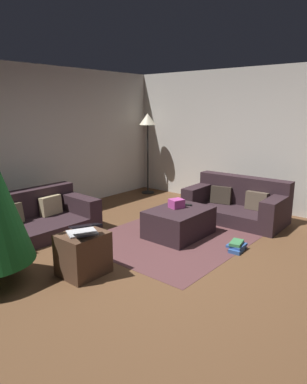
{
  "coord_description": "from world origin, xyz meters",
  "views": [
    {
      "loc": [
        -3.09,
        -2.41,
        1.89
      ],
      "look_at": [
        0.48,
        0.6,
        0.75
      ],
      "focal_mm": 32.61,
      "sensor_mm": 36.0,
      "label": 1
    }
  ],
  "objects_px": {
    "gift_box": "(176,203)",
    "corner_lamp": "(148,126)",
    "ottoman": "(179,222)",
    "couch_right": "(238,204)",
    "tv_remote": "(187,205)",
    "side_table": "(83,254)",
    "book_stack": "(237,246)",
    "laptop": "(83,230)",
    "couch_left": "(35,218)"
  },
  "relations": [
    {
      "from": "couch_right",
      "to": "tv_remote",
      "type": "distance_m",
      "value": 1.11
    },
    {
      "from": "laptop",
      "to": "gift_box",
      "type": "bearing_deg",
      "value": 0.62
    },
    {
      "from": "tv_remote",
      "to": "book_stack",
      "type": "distance_m",
      "value": 1.06
    },
    {
      "from": "corner_lamp",
      "to": "gift_box",
      "type": "bearing_deg",
      "value": -129.55
    },
    {
      "from": "couch_left",
      "to": "book_stack",
      "type": "height_order",
      "value": "couch_left"
    },
    {
      "from": "ottoman",
      "to": "side_table",
      "type": "xyz_separation_m",
      "value": [
        -1.72,
        0.11,
        0.04
      ]
    },
    {
      "from": "side_table",
      "to": "book_stack",
      "type": "distance_m",
      "value": 2.06
    },
    {
      "from": "tv_remote",
      "to": "laptop",
      "type": "relative_size",
      "value": 0.32
    },
    {
      "from": "tv_remote",
      "to": "gift_box",
      "type": "bearing_deg",
      "value": 145.62
    },
    {
      "from": "corner_lamp",
      "to": "tv_remote",
      "type": "bearing_deg",
      "value": -125.42
    },
    {
      "from": "couch_right",
      "to": "side_table",
      "type": "distance_m",
      "value": 3.04
    },
    {
      "from": "couch_right",
      "to": "ottoman",
      "type": "distance_m",
      "value": 1.32
    },
    {
      "from": "laptop",
      "to": "corner_lamp",
      "type": "bearing_deg",
      "value": 30.7
    },
    {
      "from": "side_table",
      "to": "ottoman",
      "type": "bearing_deg",
      "value": -3.7
    },
    {
      "from": "couch_left",
      "to": "gift_box",
      "type": "bearing_deg",
      "value": 131.05
    },
    {
      "from": "couch_right",
      "to": "tv_remote",
      "type": "relative_size",
      "value": 10.38
    },
    {
      "from": "tv_remote",
      "to": "book_stack",
      "type": "bearing_deg",
      "value": -122.31
    },
    {
      "from": "ottoman",
      "to": "corner_lamp",
      "type": "height_order",
      "value": "corner_lamp"
    },
    {
      "from": "couch_left",
      "to": "laptop",
      "type": "relative_size",
      "value": 3.42
    },
    {
      "from": "couch_right",
      "to": "book_stack",
      "type": "relative_size",
      "value": 5.3
    },
    {
      "from": "gift_box",
      "to": "corner_lamp",
      "type": "bearing_deg",
      "value": 50.45
    },
    {
      "from": "corner_lamp",
      "to": "laptop",
      "type": "bearing_deg",
      "value": -149.3
    },
    {
      "from": "side_table",
      "to": "laptop",
      "type": "height_order",
      "value": "laptop"
    },
    {
      "from": "gift_box",
      "to": "corner_lamp",
      "type": "distance_m",
      "value": 2.83
    },
    {
      "from": "couch_left",
      "to": "side_table",
      "type": "bearing_deg",
      "value": 78.43
    },
    {
      "from": "couch_right",
      "to": "corner_lamp",
      "type": "relative_size",
      "value": 0.94
    },
    {
      "from": "gift_box",
      "to": "tv_remote",
      "type": "bearing_deg",
      "value": -13.32
    },
    {
      "from": "couch_right",
      "to": "book_stack",
      "type": "bearing_deg",
      "value": 115.5
    },
    {
      "from": "laptop",
      "to": "book_stack",
      "type": "xyz_separation_m",
      "value": [
        1.79,
        -1.0,
        -0.49
      ]
    },
    {
      "from": "tv_remote",
      "to": "corner_lamp",
      "type": "xyz_separation_m",
      "value": [
        1.48,
        2.08,
        1.08
      ]
    },
    {
      "from": "ottoman",
      "to": "couch_right",
      "type": "bearing_deg",
      "value": -13.33
    },
    {
      "from": "side_table",
      "to": "book_stack",
      "type": "relative_size",
      "value": 1.66
    },
    {
      "from": "couch_right",
      "to": "ottoman",
      "type": "xyz_separation_m",
      "value": [
        -1.29,
        0.3,
        -0.07
      ]
    },
    {
      "from": "laptop",
      "to": "corner_lamp",
      "type": "height_order",
      "value": "corner_lamp"
    },
    {
      "from": "tv_remote",
      "to": "side_table",
      "type": "xyz_separation_m",
      "value": [
        -1.96,
        0.08,
        -0.18
      ]
    },
    {
      "from": "couch_left",
      "to": "couch_right",
      "type": "bearing_deg",
      "value": 143.5
    },
    {
      "from": "ottoman",
      "to": "book_stack",
      "type": "xyz_separation_m",
      "value": [
        0.04,
        -0.94,
        -0.15
      ]
    },
    {
      "from": "book_stack",
      "to": "ottoman",
      "type": "bearing_deg",
      "value": 92.51
    },
    {
      "from": "side_table",
      "to": "book_stack",
      "type": "bearing_deg",
      "value": -30.82
    },
    {
      "from": "ottoman",
      "to": "book_stack",
      "type": "distance_m",
      "value": 0.95
    },
    {
      "from": "corner_lamp",
      "to": "couch_right",
      "type": "bearing_deg",
      "value": -100.11
    },
    {
      "from": "ottoman",
      "to": "corner_lamp",
      "type": "relative_size",
      "value": 0.55
    },
    {
      "from": "side_table",
      "to": "laptop",
      "type": "xyz_separation_m",
      "value": [
        -0.02,
        -0.05,
        0.31
      ]
    },
    {
      "from": "couch_left",
      "to": "side_table",
      "type": "relative_size",
      "value": 3.26
    },
    {
      "from": "laptop",
      "to": "book_stack",
      "type": "distance_m",
      "value": 2.11
    },
    {
      "from": "couch_left",
      "to": "side_table",
      "type": "height_order",
      "value": "couch_left"
    },
    {
      "from": "gift_box",
      "to": "couch_right",
      "type": "bearing_deg",
      "value": -17.03
    },
    {
      "from": "couch_right",
      "to": "tv_remote",
      "type": "bearing_deg",
      "value": 70.68
    },
    {
      "from": "side_table",
      "to": "corner_lamp",
      "type": "relative_size",
      "value": 0.3
    },
    {
      "from": "side_table",
      "to": "corner_lamp",
      "type": "height_order",
      "value": "corner_lamp"
    }
  ]
}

